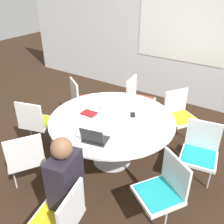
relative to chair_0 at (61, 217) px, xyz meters
The scene contains 17 objects.
ground_plane 1.58m from the chair_0, 104.95° to the left, with size 16.00×16.00×0.00m, color black.
wall_back 4.02m from the chair_0, 95.61° to the left, with size 8.00×0.07×2.70m.
conference_table 1.49m from the chair_0, 104.95° to the left, with size 1.72×1.72×0.73m.
chair_0 is the anchor object (origin of this frame).
chair_1 1.07m from the chair_0, 52.58° to the left, with size 0.60×0.59×0.87m.
chair_2 1.86m from the chair_0, 65.34° to the left, with size 0.50×0.48×0.87m.
chair_3 2.47m from the chair_0, 84.88° to the left, with size 0.59×0.60×0.87m.
chair_4 2.68m from the chair_0, 102.98° to the left, with size 0.47×0.49×0.87m.
chair_5 2.48m from the chair_0, 124.84° to the left, with size 0.60×0.59×0.87m.
chair_6 1.84m from the chair_0, 145.20° to the left, with size 0.54×0.52×0.87m.
chair_7 1.05m from the chair_0, 157.44° to the left, with size 0.59×0.60×0.87m.
person_0 0.32m from the chair_0, 121.40° to the left, with size 0.31×0.40×1.22m.
laptop 0.95m from the chair_0, 106.61° to the left, with size 0.33×0.29×0.21m.
spiral_notebook 1.56m from the chair_0, 117.92° to the left, with size 0.22×0.16×0.02m.
coffee_cup 1.71m from the chair_0, 111.74° to the left, with size 0.07×0.07×0.08m.
cell_phone 1.70m from the chair_0, 96.50° to the left, with size 0.13×0.16×0.01m.
handbag 2.32m from the chair_0, 71.45° to the left, with size 0.36×0.16×0.28m.
Camera 1 is at (1.61, -2.45, 2.47)m, focal length 40.00 mm.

